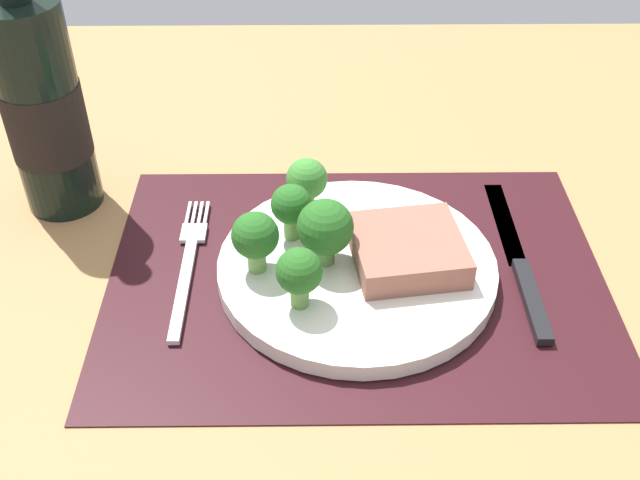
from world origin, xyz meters
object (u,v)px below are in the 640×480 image
object	(u,v)px
wine_bottle	(43,107)
fork	(188,263)
plate	(357,268)
knife	(521,267)
steak	(408,249)

from	to	relation	value
wine_bottle	fork	bearing A→B (deg)	-37.59
plate	wine_bottle	distance (cm)	32.97
plate	knife	size ratio (longest dim) A/B	1.08
fork	wine_bottle	bearing A→B (deg)	141.92
plate	knife	distance (cm)	15.00
plate	steak	size ratio (longest dim) A/B	2.65
knife	steak	bearing A→B (deg)	179.50
knife	wine_bottle	distance (cm)	46.71
fork	knife	distance (cm)	30.38
plate	fork	distance (cm)	15.46
fork	knife	bearing A→B (deg)	-2.18
steak	knife	xyz separation A→B (cm)	(10.54, 0.50, -2.60)
knife	wine_bottle	size ratio (longest dim) A/B	0.78
steak	wine_bottle	bearing A→B (deg)	160.38
knife	fork	bearing A→B (deg)	175.11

